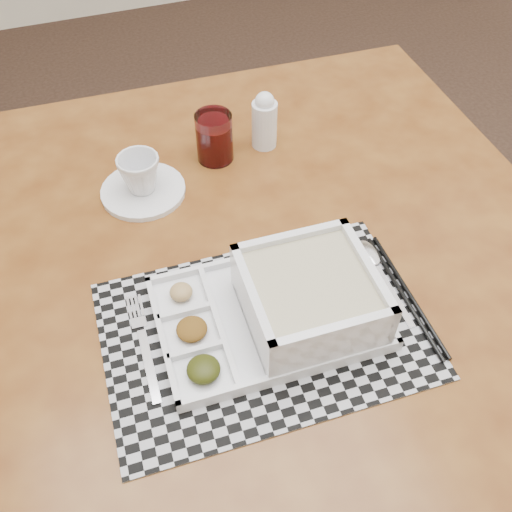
# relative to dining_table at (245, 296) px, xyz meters

# --- Properties ---
(floor) EXTENTS (5.00, 5.00, 0.00)m
(floor) POSITION_rel_dining_table_xyz_m (0.70, 0.20, -0.74)
(floor) COLOR black
(floor) RESTS_ON ground
(dining_table) EXTENTS (1.14, 1.14, 0.82)m
(dining_table) POSITION_rel_dining_table_xyz_m (0.00, 0.00, 0.00)
(dining_table) COLOR #4D240E
(dining_table) RESTS_ON ground
(placemat) EXTENTS (0.47, 0.33, 0.00)m
(placemat) POSITION_rel_dining_table_xyz_m (-0.02, -0.13, 0.09)
(placemat) COLOR #A3A4AA
(placemat) RESTS_ON dining_table
(serving_tray) EXTENTS (0.33, 0.23, 0.09)m
(serving_tray) POSITION_rel_dining_table_xyz_m (0.03, -0.13, 0.12)
(serving_tray) COLOR silver
(serving_tray) RESTS_ON placemat
(fork) EXTENTS (0.02, 0.19, 0.00)m
(fork) POSITION_rel_dining_table_xyz_m (-0.18, -0.10, 0.09)
(fork) COLOR silver
(fork) RESTS_ON placemat
(spoon) EXTENTS (0.04, 0.18, 0.01)m
(spoon) POSITION_rel_dining_table_xyz_m (0.19, -0.06, 0.09)
(spoon) COLOR silver
(spoon) RESTS_ON placemat
(chopsticks) EXTENTS (0.03, 0.24, 0.01)m
(chopsticks) POSITION_rel_dining_table_xyz_m (0.21, -0.15, 0.09)
(chopsticks) COLOR black
(chopsticks) RESTS_ON placemat
(saucer) EXTENTS (0.15, 0.15, 0.01)m
(saucer) POSITION_rel_dining_table_xyz_m (-0.12, 0.22, 0.09)
(saucer) COLOR silver
(saucer) RESTS_ON dining_table
(cup) EXTENTS (0.08, 0.08, 0.07)m
(cup) POSITION_rel_dining_table_xyz_m (-0.12, 0.22, 0.13)
(cup) COLOR silver
(cup) RESTS_ON saucer
(juice_glass) EXTENTS (0.07, 0.07, 0.10)m
(juice_glass) POSITION_rel_dining_table_xyz_m (0.03, 0.27, 0.13)
(juice_glass) COLOR white
(juice_glass) RESTS_ON dining_table
(creamer_bottle) EXTENTS (0.05, 0.05, 0.11)m
(creamer_bottle) POSITION_rel_dining_table_xyz_m (0.14, 0.28, 0.14)
(creamer_bottle) COLOR silver
(creamer_bottle) RESTS_ON dining_table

